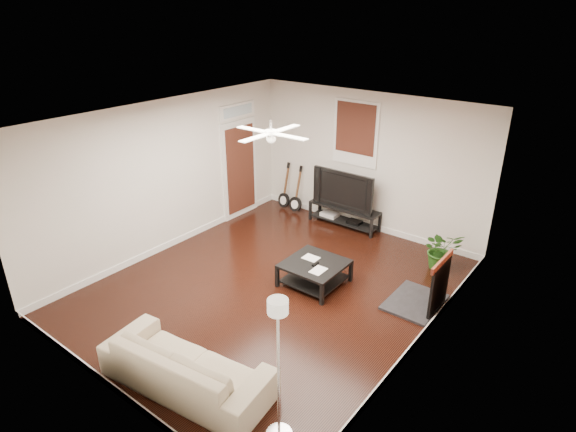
{
  "coord_description": "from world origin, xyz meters",
  "views": [
    {
      "loc": [
        4.34,
        -5.21,
        4.31
      ],
      "look_at": [
        0.0,
        0.4,
        1.15
      ],
      "focal_mm": 29.9,
      "sensor_mm": 36.0,
      "label": 1
    }
  ],
  "objects": [
    {
      "name": "sofa",
      "position": [
        0.59,
        -2.37,
        0.32
      ],
      "size": [
        2.25,
        1.11,
        0.63
      ],
      "primitive_type": "imported",
      "rotation": [
        0.0,
        0.0,
        3.27
      ],
      "color": "#C0A690",
      "rests_on": "floor"
    },
    {
      "name": "guitar_left",
      "position": [
        -1.93,
        2.75,
        0.53
      ],
      "size": [
        0.36,
        0.28,
        1.06
      ],
      "primitive_type": null,
      "rotation": [
        0.0,
        0.0,
        -0.15
      ],
      "color": "black",
      "rests_on": "floor"
    },
    {
      "name": "tv_stand",
      "position": [
        -0.35,
        2.78,
        0.22
      ],
      "size": [
        1.54,
        0.41,
        0.43
      ],
      "primitive_type": "cube",
      "color": "black",
      "rests_on": "floor"
    },
    {
      "name": "window_back",
      "position": [
        -0.3,
        2.97,
        1.95
      ],
      "size": [
        1.0,
        0.06,
        1.3
      ],
      "primitive_type": "cube",
      "color": "#3C1810",
      "rests_on": "wall_back"
    },
    {
      "name": "floor_lamp",
      "position": [
        1.94,
        -2.27,
        0.88
      ],
      "size": [
        0.32,
        0.32,
        1.76
      ],
      "primitive_type": null,
      "rotation": [
        0.0,
        0.0,
        0.13
      ],
      "color": "silver",
      "rests_on": "floor"
    },
    {
      "name": "guitar_right",
      "position": [
        -1.58,
        2.72,
        0.53
      ],
      "size": [
        0.34,
        0.25,
        1.06
      ],
      "primitive_type": null,
      "rotation": [
        0.0,
        0.0,
        -0.05
      ],
      "color": "black",
      "rests_on": "floor"
    },
    {
      "name": "ceiling_fan",
      "position": [
        0.0,
        0.0,
        2.6
      ],
      "size": [
        1.24,
        1.24,
        0.32
      ],
      "primitive_type": null,
      "color": "white",
      "rests_on": "ceiling"
    },
    {
      "name": "coffee_table",
      "position": [
        0.47,
        0.51,
        0.2
      ],
      "size": [
        0.95,
        0.95,
        0.39
      ],
      "primitive_type": "cube",
      "rotation": [
        0.0,
        0.0,
        0.01
      ],
      "color": "black",
      "rests_on": "floor"
    },
    {
      "name": "door_left",
      "position": [
        -2.46,
        1.9,
        1.25
      ],
      "size": [
        0.08,
        1.0,
        2.5
      ],
      "primitive_type": "cube",
      "color": "white",
      "rests_on": "wall_left"
    },
    {
      "name": "room",
      "position": [
        0.0,
        0.0,
        1.4
      ],
      "size": [
        5.01,
        6.01,
        2.81
      ],
      "color": "black",
      "rests_on": "ground"
    },
    {
      "name": "potted_plant",
      "position": [
        1.94,
        2.29,
        0.36
      ],
      "size": [
        0.87,
        0.86,
        0.73
      ],
      "primitive_type": "imported",
      "rotation": [
        0.0,
        0.0,
        0.76
      ],
      "color": "#225217",
      "rests_on": "floor"
    },
    {
      "name": "tv",
      "position": [
        -0.35,
        2.8,
        0.83
      ],
      "size": [
        1.38,
        0.18,
        0.79
      ],
      "primitive_type": "imported",
      "color": "black",
      "rests_on": "tv_stand"
    },
    {
      "name": "fireplace",
      "position": [
        2.2,
        1.0,
        0.46
      ],
      "size": [
        0.8,
        1.1,
        0.92
      ],
      "primitive_type": "cube",
      "color": "black",
      "rests_on": "floor"
    },
    {
      "name": "brick_accent",
      "position": [
        2.49,
        1.0,
        1.4
      ],
      "size": [
        0.02,
        2.2,
        2.8
      ],
      "primitive_type": "cube",
      "color": "#9B4332",
      "rests_on": "floor"
    }
  ]
}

